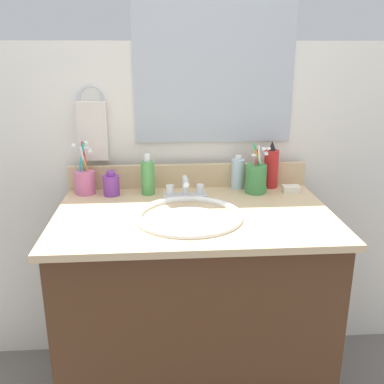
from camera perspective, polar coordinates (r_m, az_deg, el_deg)
vanity_cabinet at (r=1.65m, az=0.21°, el=-15.36°), size 0.88×0.54×0.74m
countertop at (r=1.47m, az=0.23°, el=-2.99°), size 0.92×0.59×0.02m
backsplash at (r=1.72m, az=-0.48°, el=2.13°), size 0.92×0.02×0.09m
back_wall at (r=1.83m, az=-0.59°, el=-1.93°), size 2.02×0.04×1.30m
mirror_panel at (r=1.71m, az=2.88°, el=15.76°), size 0.60×0.01×0.56m
towel_ring at (r=1.72m, az=-12.83°, el=11.69°), size 0.10×0.01×0.10m
hand_towel at (r=1.72m, az=-12.64°, el=7.65°), size 0.11×0.04×0.22m
sink_basin at (r=1.43m, az=-0.41°, el=-4.41°), size 0.35×0.35×0.11m
faucet at (r=1.60m, az=-0.87°, el=0.18°), size 0.16×0.10×0.08m
bottle_cream_purple at (r=1.65m, az=-10.34°, el=0.93°), size 0.06×0.06×0.09m
bottle_gel_clear at (r=1.71m, az=5.93°, el=2.40°), size 0.05×0.05×0.13m
bottle_spray_red at (r=1.74m, az=10.13°, el=3.13°), size 0.05×0.05×0.18m
bottle_toner_green at (r=1.64m, az=-5.70°, el=1.94°), size 0.05×0.05×0.15m
cup_pink at (r=1.69m, az=-13.60°, el=1.51°), size 0.08×0.09×0.20m
cup_green at (r=1.66m, az=8.25°, el=1.80°), size 0.08×0.08×0.19m
soap_bar at (r=1.71m, az=12.60°, el=0.41°), size 0.06×0.04×0.02m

